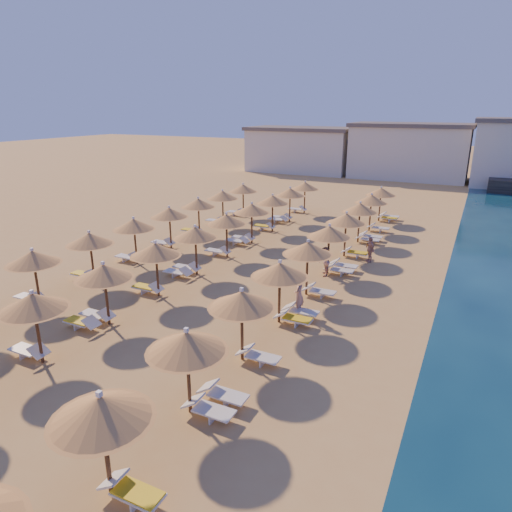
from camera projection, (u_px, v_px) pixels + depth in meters
The scene contains 9 objects.
ground at pixel (218, 302), 23.03m from camera, with size 220.00×220.00×0.00m, color tan.
hotel_blocks at pixel (417, 151), 60.84m from camera, with size 46.73×9.86×8.10m.
parasol_row_east at pixel (308, 249), 23.22m from camera, with size 2.61×38.67×3.01m.
parasol_row_west at pixel (195, 234), 26.09m from camera, with size 2.61×38.67×3.01m.
parasol_row_inland at pixel (152, 219), 29.50m from camera, with size 2.61×27.85×3.01m.
loungers at pixel (226, 272), 26.21m from camera, with size 14.42×37.62×0.66m.
beachgoer_b at pixel (324, 262), 26.40m from camera, with size 0.83×0.65×1.72m, color tan.
beachgoer_a at pixel (299, 294), 21.52m from camera, with size 0.70×0.46×1.93m, color tan.
beachgoer_c at pixel (370, 249), 28.77m from camera, with size 0.97×0.40×1.66m, color tan.
Camera 1 is at (11.04, -18.13, 9.41)m, focal length 32.00 mm.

